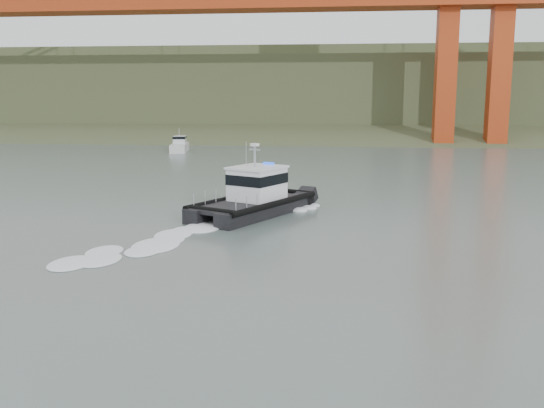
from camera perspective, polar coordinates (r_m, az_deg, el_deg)
The scene contains 4 objects.
ground at distance 24.17m, azimuth 0.81°, elevation -8.42°, with size 400.00×400.00×0.00m, color #4B5954.
headlands at distance 148.32m, azimuth 5.76°, elevation 9.83°, with size 500.00×105.36×27.12m.
patrol_boat at distance 39.90m, azimuth -1.65°, elevation 0.77°, with size 7.73×10.48×4.82m.
motorboat at distance 86.18m, azimuth -8.69°, elevation 5.46°, with size 2.96×6.46×3.42m.
Camera 1 is at (2.28, -22.81, 7.69)m, focal length 40.00 mm.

